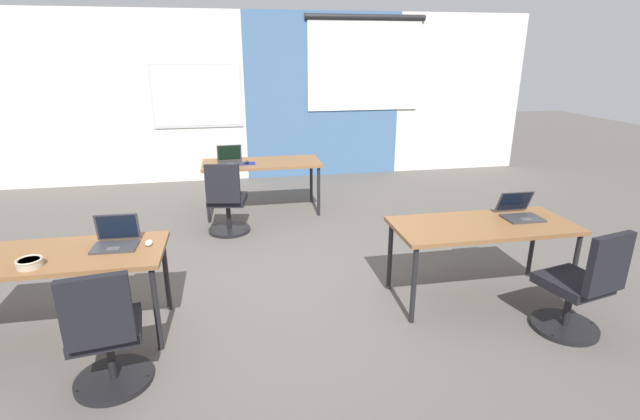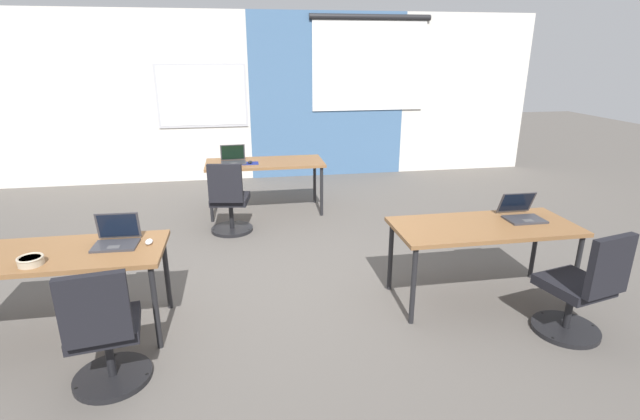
% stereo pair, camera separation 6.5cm
% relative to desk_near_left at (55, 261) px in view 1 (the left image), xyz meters
% --- Properties ---
extents(ground_plane, '(24.00, 24.00, 0.00)m').
position_rel_desk_near_left_xyz_m(ground_plane, '(1.75, 0.60, -0.66)').
color(ground_plane, '#56514C').
extents(back_wall_assembly, '(10.00, 0.27, 2.80)m').
position_rel_desk_near_left_xyz_m(back_wall_assembly, '(1.79, 4.80, 0.75)').
color(back_wall_assembly, silver).
rests_on(back_wall_assembly, ground).
extents(desk_near_left, '(1.60, 0.70, 0.72)m').
position_rel_desk_near_left_xyz_m(desk_near_left, '(0.00, 0.00, 0.00)').
color(desk_near_left, brown).
rests_on(desk_near_left, ground).
extents(desk_near_right, '(1.60, 0.70, 0.72)m').
position_rel_desk_near_left_xyz_m(desk_near_right, '(3.50, 0.00, 0.00)').
color(desk_near_right, brown).
rests_on(desk_near_right, ground).
extents(desk_far_center, '(1.60, 0.70, 0.72)m').
position_rel_desk_near_left_xyz_m(desk_far_center, '(1.75, 2.80, 0.00)').
color(desk_far_center, brown).
rests_on(desk_far_center, ground).
extents(laptop_near_left_inner, '(0.34, 0.28, 0.24)m').
position_rel_desk_near_left_xyz_m(laptop_near_left_inner, '(0.43, 0.08, 0.11)').
color(laptop_near_left_inner, '#333338').
rests_on(laptop_near_left_inner, desk_near_left).
extents(mouse_near_left_inner, '(0.06, 0.10, 0.03)m').
position_rel_desk_near_left_xyz_m(mouse_near_left_inner, '(0.68, 0.05, 0.08)').
color(mouse_near_left_inner, silver).
rests_on(mouse_near_left_inner, desk_near_left).
extents(chair_near_left_inner, '(0.52, 0.57, 0.92)m').
position_rel_desk_near_left_xyz_m(chair_near_left_inner, '(0.48, -0.70, -0.28)').
color(chair_near_left_inner, black).
rests_on(chair_near_left_inner, ground).
extents(laptop_near_right_end, '(0.33, 0.32, 0.22)m').
position_rel_desk_near_left_xyz_m(laptop_near_right_end, '(3.91, 0.10, 0.11)').
color(laptop_near_right_end, '#333338').
rests_on(laptop_near_right_end, desk_near_right).
extents(chair_near_right_end, '(0.53, 0.58, 0.92)m').
position_rel_desk_near_left_xyz_m(chair_near_right_end, '(3.97, -0.70, -0.28)').
color(chair_near_right_end, black).
rests_on(chair_near_right_end, ground).
extents(laptop_far_left, '(0.34, 0.29, 0.23)m').
position_rel_desk_near_left_xyz_m(laptop_far_left, '(1.33, 2.81, 0.11)').
color(laptop_far_left, '#333338').
rests_on(laptop_far_left, desk_far_center).
extents(mousepad_far_left, '(0.22, 0.19, 0.00)m').
position_rel_desk_near_left_xyz_m(mousepad_far_left, '(1.55, 2.73, 0.06)').
color(mousepad_far_left, navy).
rests_on(mousepad_far_left, desk_far_center).
extents(mouse_far_left, '(0.08, 0.11, 0.03)m').
position_rel_desk_near_left_xyz_m(mouse_far_left, '(1.55, 2.73, 0.08)').
color(mouse_far_left, black).
rests_on(mouse_far_left, mousepad_far_left).
extents(chair_far_left, '(0.52, 0.57, 0.92)m').
position_rel_desk_near_left_xyz_m(chair_far_left, '(1.26, 2.04, -0.28)').
color(chair_far_left, black).
rests_on(chair_far_left, ground).
extents(snack_bowl, '(0.18, 0.18, 0.06)m').
position_rel_desk_near_left_xyz_m(snack_bowl, '(-0.08, -0.21, 0.10)').
color(snack_bowl, tan).
rests_on(snack_bowl, desk_near_left).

